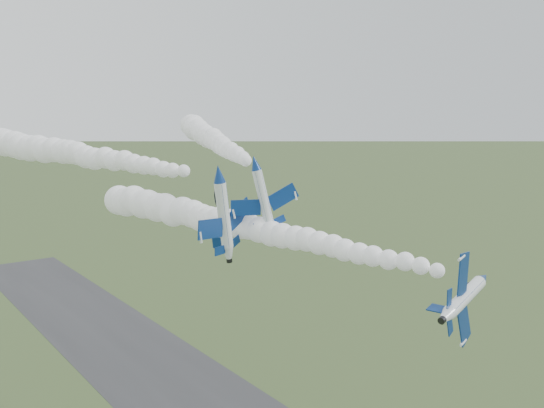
# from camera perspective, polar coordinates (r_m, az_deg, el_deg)

# --- Properties ---
(jet_lead) EXTENTS (4.66, 12.15, 10.02)m
(jet_lead) POSITION_cam_1_polar(r_m,az_deg,el_deg) (71.18, 19.32, -6.62)
(jet_lead) COLOR white
(smoke_trail_jet_lead) EXTENTS (22.25, 65.42, 5.30)m
(smoke_trail_jet_lead) POSITION_cam_1_polar(r_m,az_deg,el_deg) (89.62, -2.62, -2.16)
(smoke_trail_jet_lead) COLOR white
(jet_pair_left) EXTENTS (11.78, 13.77, 3.86)m
(jet_pair_left) POSITION_cam_1_polar(r_m,az_deg,el_deg) (82.34, -4.98, 2.87)
(jet_pair_left) COLOR white
(smoke_trail_jet_pair_left) EXTENTS (25.14, 55.60, 5.41)m
(smoke_trail_jet_pair_left) POSITION_cam_1_polar(r_m,az_deg,el_deg) (104.47, -19.51, 4.71)
(smoke_trail_jet_pair_left) COLOR white
(jet_pair_right) EXTENTS (9.94, 11.82, 3.58)m
(jet_pair_right) POSITION_cam_1_polar(r_m,az_deg,el_deg) (84.75, -1.61, 3.91)
(jet_pair_right) COLOR white
(smoke_trail_jet_pair_right) EXTENTS (23.41, 55.88, 4.99)m
(smoke_trail_jet_pair_right) POSITION_cam_1_polar(r_m,az_deg,el_deg) (115.40, -5.61, 6.06)
(smoke_trail_jet_pair_right) COLOR white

